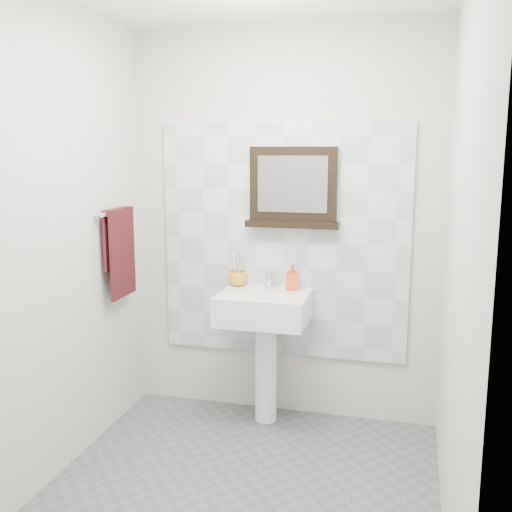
{
  "coord_description": "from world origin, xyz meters",
  "views": [
    {
      "loc": [
        0.8,
        -2.62,
        1.75
      ],
      "look_at": [
        -0.04,
        0.55,
        1.15
      ],
      "focal_mm": 42.0,
      "sensor_mm": 36.0,
      "label": 1
    }
  ],
  "objects": [
    {
      "name": "floor",
      "position": [
        0.0,
        0.0,
        0.0
      ],
      "size": [
        2.0,
        2.2,
        0.01
      ],
      "primitive_type": "cube",
      "color": "#575A5C",
      "rests_on": "ground"
    },
    {
      "name": "back_wall",
      "position": [
        0.0,
        1.1,
        1.25
      ],
      "size": [
        2.0,
        0.01,
        2.5
      ],
      "primitive_type": "cube",
      "color": "beige",
      "rests_on": "ground"
    },
    {
      "name": "front_wall",
      "position": [
        0.0,
        -1.1,
        1.25
      ],
      "size": [
        2.0,
        0.01,
        2.5
      ],
      "primitive_type": "cube",
      "color": "beige",
      "rests_on": "ground"
    },
    {
      "name": "left_wall",
      "position": [
        -1.0,
        0.0,
        1.25
      ],
      "size": [
        0.01,
        2.2,
        2.5
      ],
      "primitive_type": "cube",
      "color": "beige",
      "rests_on": "ground"
    },
    {
      "name": "right_wall",
      "position": [
        1.0,
        0.0,
        1.25
      ],
      "size": [
        0.01,
        2.2,
        2.5
      ],
      "primitive_type": "cube",
      "color": "beige",
      "rests_on": "ground"
    },
    {
      "name": "splashback",
      "position": [
        0.0,
        1.09,
        1.15
      ],
      "size": [
        1.6,
        0.02,
        1.5
      ],
      "primitive_type": "cube",
      "color": "silver",
      "rests_on": "back_wall"
    },
    {
      "name": "pedestal_sink",
      "position": [
        -0.07,
        0.87,
        0.68
      ],
      "size": [
        0.55,
        0.44,
        0.96
      ],
      "color": "white",
      "rests_on": "ground"
    },
    {
      "name": "toothbrush_cup",
      "position": [
        -0.28,
        1.01,
        0.91
      ],
      "size": [
        0.14,
        0.14,
        0.1
      ],
      "primitive_type": "imported",
      "rotation": [
        0.0,
        0.0,
        0.13
      ],
      "color": "orange",
      "rests_on": "pedestal_sink"
    },
    {
      "name": "toothbrushes",
      "position": [
        -0.28,
        1.01,
        0.98
      ],
      "size": [
        0.05,
        0.04,
        0.21
      ],
      "color": "white",
      "rests_on": "toothbrush_cup"
    },
    {
      "name": "soap_dispenser",
      "position": [
        0.08,
        1.0,
        0.94
      ],
      "size": [
        0.08,
        0.08,
        0.17
      ],
      "primitive_type": "imported",
      "rotation": [
        0.0,
        0.0,
        0.1
      ],
      "color": "red",
      "rests_on": "pedestal_sink"
    },
    {
      "name": "framed_mirror",
      "position": [
        0.07,
        1.06,
        1.49
      ],
      "size": [
        0.59,
        0.11,
        0.5
      ],
      "color": "black",
      "rests_on": "back_wall"
    },
    {
      "name": "towel_bar",
      "position": [
        -0.95,
        0.68,
        1.36
      ],
      "size": [
        0.07,
        0.4,
        0.03
      ],
      "color": "silver",
      "rests_on": "left_wall"
    },
    {
      "name": "hand_towel",
      "position": [
        -0.94,
        0.68,
        1.15
      ],
      "size": [
        0.06,
        0.3,
        0.55
      ],
      "color": "black",
      "rests_on": "towel_bar"
    }
  ]
}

